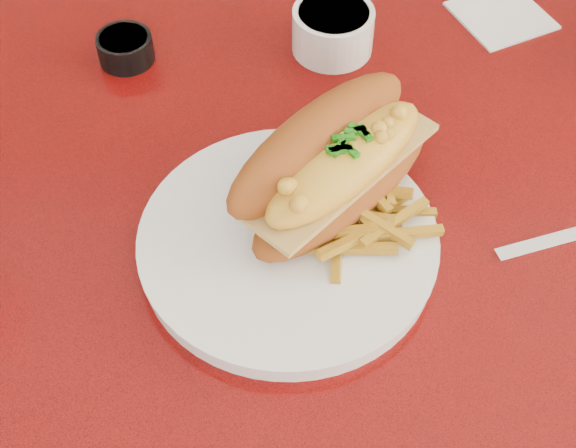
# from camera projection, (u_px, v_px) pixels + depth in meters

# --- Properties ---
(diner_table) EXTENTS (1.23, 0.83, 0.77)m
(diner_table) POSITION_uv_depth(u_px,v_px,m) (415.00, 273.00, 0.94)
(diner_table) COLOR red
(diner_table) RESTS_ON ground
(booth_bench_far) EXTENTS (1.20, 0.51, 0.90)m
(booth_bench_far) POSITION_uv_depth(u_px,v_px,m) (384.00, 46.00, 1.69)
(booth_bench_far) COLOR #9A100A
(booth_bench_far) RESTS_ON ground
(dinner_plate) EXTENTS (0.35, 0.35, 0.02)m
(dinner_plate) POSITION_uv_depth(u_px,v_px,m) (288.00, 243.00, 0.75)
(dinner_plate) COLOR white
(dinner_plate) RESTS_ON diner_table
(mac_hoagie) EXTENTS (0.24, 0.25, 0.10)m
(mac_hoagie) POSITION_uv_depth(u_px,v_px,m) (335.00, 163.00, 0.74)
(mac_hoagie) COLOR #9D4C19
(mac_hoagie) RESTS_ON dinner_plate
(fries_pile) EXTENTS (0.14, 0.14, 0.03)m
(fries_pile) POSITION_uv_depth(u_px,v_px,m) (359.00, 209.00, 0.75)
(fries_pile) COLOR gold
(fries_pile) RESTS_ON dinner_plate
(fork) EXTENTS (0.03, 0.14, 0.00)m
(fork) POSITION_uv_depth(u_px,v_px,m) (360.00, 223.00, 0.76)
(fork) COLOR silver
(fork) RESTS_ON dinner_plate
(gravy_ramekin) EXTENTS (0.12, 0.12, 0.05)m
(gravy_ramekin) POSITION_uv_depth(u_px,v_px,m) (333.00, 29.00, 0.92)
(gravy_ramekin) COLOR white
(gravy_ramekin) RESTS_ON diner_table
(sauce_cup_left) EXTENTS (0.08, 0.08, 0.03)m
(sauce_cup_left) POSITION_uv_depth(u_px,v_px,m) (125.00, 47.00, 0.92)
(sauce_cup_left) COLOR black
(sauce_cup_left) RESTS_ON diner_table
(paper_napkin) EXTENTS (0.14, 0.14, 0.00)m
(paper_napkin) POSITION_uv_depth(u_px,v_px,m) (501.00, 15.00, 0.98)
(paper_napkin) COLOR white
(paper_napkin) RESTS_ON diner_table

